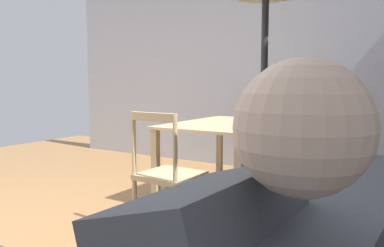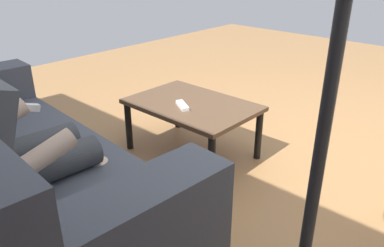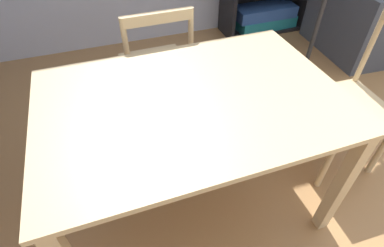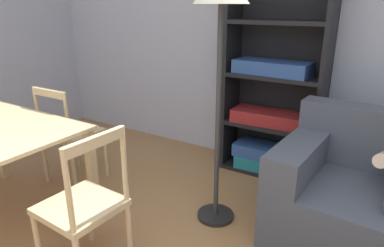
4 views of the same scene
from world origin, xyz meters
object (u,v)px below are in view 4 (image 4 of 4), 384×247
Objects in this scene: dining_chair_near_wall at (71,134)px; floor_lamp at (221,11)px; dining_chair_facing_couch at (84,207)px; bookshelf at (274,97)px.

dining_chair_near_wall is 0.50× the size of floor_lamp.
floor_lamp reaches higher than dining_chair_facing_couch.
floor_lamp is at bearing 6.90° from dining_chair_near_wall.
dining_chair_facing_couch is 1.46m from floor_lamp.
floor_lamp is at bearing -94.49° from bookshelf.
bookshelf reaches higher than floor_lamp.
dining_chair_near_wall is at bearing -142.20° from bookshelf.
dining_chair_facing_couch is at bearing -36.16° from dining_chair_near_wall.
bookshelf reaches higher than dining_chair_near_wall.
bookshelf is at bearing 85.51° from floor_lamp.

